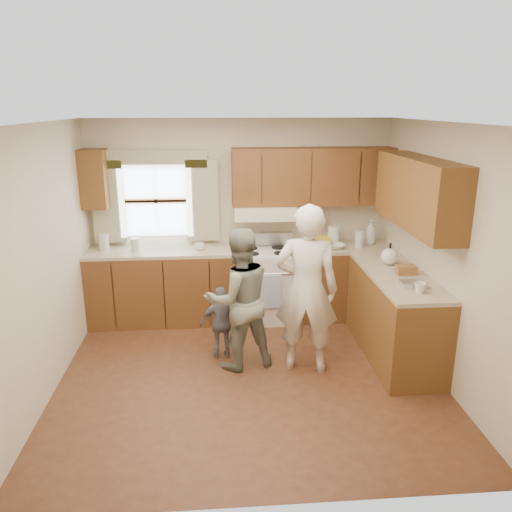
{
  "coord_description": "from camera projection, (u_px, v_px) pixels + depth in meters",
  "views": [
    {
      "loc": [
        -0.29,
        -4.52,
        2.65
      ],
      "look_at": [
        0.1,
        0.4,
        1.15
      ],
      "focal_mm": 35.0,
      "sensor_mm": 36.0,
      "label": 1
    }
  ],
  "objects": [
    {
      "name": "room",
      "position": [
        249.0,
        258.0,
        4.74
      ],
      "size": [
        3.8,
        3.8,
        3.8
      ],
      "color": "#4A2717",
      "rests_on": "ground"
    },
    {
      "name": "kitchen_fixtures",
      "position": [
        294.0,
        264.0,
        5.93
      ],
      "size": [
        3.8,
        2.25,
        2.15
      ],
      "color": "#40210D",
      "rests_on": "ground"
    },
    {
      "name": "stove",
      "position": [
        265.0,
        283.0,
        6.36
      ],
      "size": [
        0.76,
        0.67,
        1.07
      ],
      "color": "silver",
      "rests_on": "ground"
    },
    {
      "name": "woman_left",
      "position": [
        306.0,
        290.0,
        4.99
      ],
      "size": [
        0.72,
        0.56,
        1.75
      ],
      "primitive_type": "imported",
      "rotation": [
        0.0,
        0.0,
        2.91
      ],
      "color": "beige",
      "rests_on": "ground"
    },
    {
      "name": "woman_right",
      "position": [
        239.0,
        299.0,
        5.09
      ],
      "size": [
        0.86,
        0.75,
        1.49
      ],
      "primitive_type": "imported",
      "rotation": [
        0.0,
        0.0,
        3.43
      ],
      "color": "#243D26",
      "rests_on": "ground"
    },
    {
      "name": "child",
      "position": [
        222.0,
        323.0,
        5.36
      ],
      "size": [
        0.49,
        0.25,
        0.81
      ],
      "primitive_type": "imported",
      "rotation": [
        0.0,
        0.0,
        3.26
      ],
      "color": "slate",
      "rests_on": "ground"
    }
  ]
}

